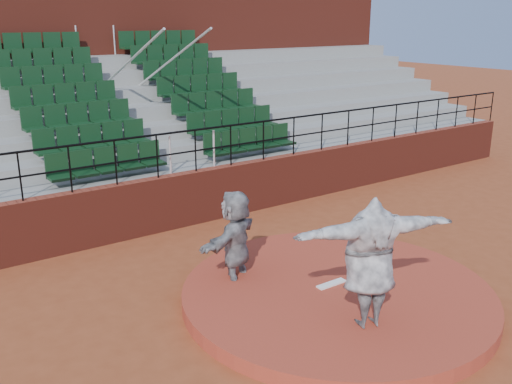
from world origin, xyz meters
TOP-DOWN VIEW (x-y plane):
  - ground at (0.00, 0.00)m, footprint 90.00×90.00m
  - pitchers_mound at (0.00, 0.00)m, footprint 5.50×5.50m
  - pitching_rubber at (0.00, 0.15)m, footprint 0.60×0.15m
  - boundary_wall at (0.00, 5.00)m, footprint 24.00×0.30m
  - wall_railing at (0.00, 5.00)m, footprint 24.04×0.05m
  - seating_deck at (0.00, 8.65)m, footprint 24.00×5.97m
  - press_box_facade at (0.00, 12.60)m, footprint 24.00×3.00m
  - pitcher at (-0.47, -1.17)m, footprint 2.66×1.49m
  - fielder at (-1.19, 1.47)m, footprint 1.81×1.35m

SIDE VIEW (x-z plane):
  - ground at x=0.00m, z-range 0.00..0.00m
  - pitchers_mound at x=0.00m, z-range 0.00..0.25m
  - pitching_rubber at x=0.00m, z-range 0.25..0.28m
  - boundary_wall at x=0.00m, z-range 0.00..1.30m
  - fielder at x=-1.19m, z-range 0.00..1.90m
  - pitcher at x=-0.47m, z-range 0.25..2.34m
  - seating_deck at x=0.00m, z-range -0.88..3.75m
  - wall_railing at x=0.00m, z-range 1.52..2.54m
  - press_box_facade at x=0.00m, z-range 0.00..7.10m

